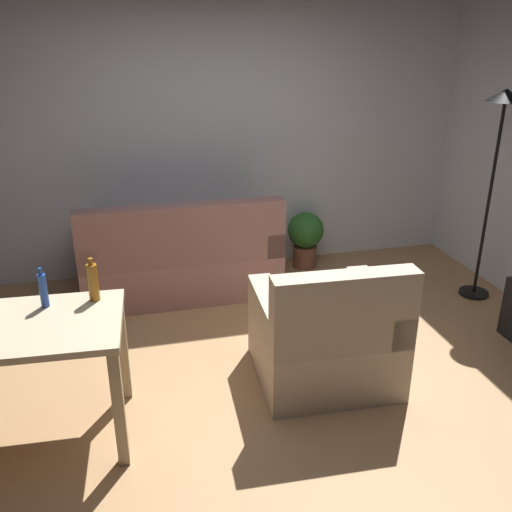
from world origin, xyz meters
The scene contains 9 objects.
ground_plane centered at (0.00, 0.00, -0.01)m, with size 5.20×4.40×0.02m, color tan.
wall_rear centered at (0.00, 2.20, 1.35)m, with size 5.20×0.10×2.70m, color silver.
couch centered at (-0.32, 1.59, 0.31)m, with size 1.74×0.84×0.92m.
torchiere_lamp centered at (2.25, 0.91, 1.41)m, with size 0.32×0.32×1.81m.
desk centered at (-1.45, -0.16, 0.65)m, with size 1.24×0.77×0.76m.
potted_plant centered at (0.96, 1.90, 0.33)m, with size 0.36×0.36×0.57m.
armchair centered at (0.46, -0.02, 0.32)m, with size 0.94×0.88×0.92m.
bottle_blue centered at (-1.27, 0.02, 0.87)m, with size 0.05×0.05×0.24m.
bottle_amber centered at (-0.99, 0.04, 0.88)m, with size 0.06×0.06×0.27m.
Camera 1 is at (-0.77, -3.04, 2.24)m, focal length 38.86 mm.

